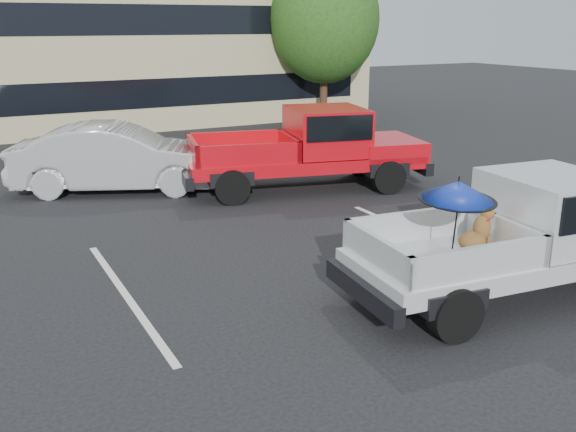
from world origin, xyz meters
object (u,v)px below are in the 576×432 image
tree_right (325,20)px  tree_back (188,16)px  silver_sedan (118,158)px  silver_pickup (537,228)px  red_pickup (319,145)px

tree_right → tree_back: 8.55m
tree_back → silver_sedan: bearing=-115.9°
tree_right → silver_sedan: 13.24m
tree_back → silver_sedan: size_ratio=1.38×
tree_back → silver_pickup: (-3.23, -24.82, -3.36)m
red_pickup → silver_sedan: red_pickup is taller
tree_right → red_pickup: tree_right is taller
tree_right → silver_pickup: (-6.23, -16.82, -3.16)m
tree_back → silver_pickup: bearing=-97.4°
tree_right → red_pickup: size_ratio=1.03×
tree_back → silver_pickup: tree_back is taller
silver_pickup → silver_sedan: bearing=119.7°
silver_pickup → red_pickup: (0.40, 7.32, 0.07)m
tree_right → silver_sedan: size_ratio=1.32×
red_pickup → silver_sedan: bearing=168.7°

